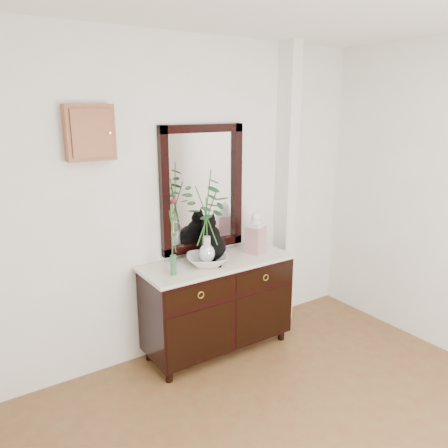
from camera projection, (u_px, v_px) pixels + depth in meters
wall_back at (192, 200)px, 3.77m from camera, size 3.60×0.04×2.70m
pilaster at (286, 190)px, 4.24m from camera, size 0.12×0.20×2.70m
sideboard at (218, 301)px, 3.85m from camera, size 1.33×0.52×0.82m
wall_mirror at (203, 189)px, 3.79m from camera, size 0.80×0.06×1.10m
key_cabinet at (90, 133)px, 3.12m from camera, size 0.35×0.10×0.40m
cat at (212, 238)px, 3.76m from camera, size 0.32×0.37×0.37m
lotus_bowl at (207, 260)px, 3.65m from camera, size 0.45×0.45×0.08m
vase_branches at (207, 217)px, 3.55m from camera, size 0.45×0.45×0.79m
bud_vase_rose at (173, 237)px, 3.36m from camera, size 0.08×0.08×0.63m
ginger_jar at (256, 232)px, 3.91m from camera, size 0.19×0.19×0.39m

